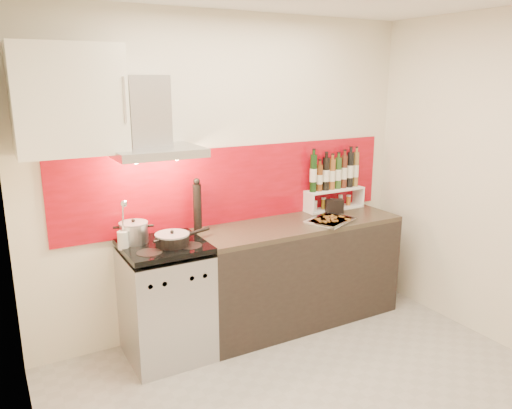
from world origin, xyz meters
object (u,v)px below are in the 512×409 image
saute_pan (173,239)px  counter (298,272)px  range_stove (166,302)px  stock_pot (134,232)px  pepper_mill (197,206)px  baking_tray (330,220)px

saute_pan → counter: bearing=3.8°
range_stove → counter: range_stove is taller
counter → range_stove: bearing=-179.8°
counter → stock_pot: bearing=175.2°
stock_pot → saute_pan: stock_pot is taller
counter → stock_pot: stock_pot is taller
range_stove → saute_pan: bearing=-54.0°
range_stove → pepper_mill: 0.78m
pepper_mill → baking_tray: size_ratio=0.89×
pepper_mill → stock_pot: bearing=-173.8°
counter → pepper_mill: size_ratio=4.14×
stock_pot → baking_tray: bearing=-8.7°
counter → baking_tray: size_ratio=3.69×
range_stove → baking_tray: size_ratio=1.87×
stock_pot → saute_pan: 0.30m
range_stove → saute_pan: (0.05, -0.07, 0.51)m
stock_pot → baking_tray: stock_pot is taller
saute_pan → baking_tray: 1.38m
range_stove → baking_tray: bearing=-5.0°
range_stove → counter: (1.20, 0.00, 0.01)m
stock_pot → baking_tray: size_ratio=0.43×
saute_pan → pepper_mill: bearing=40.0°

